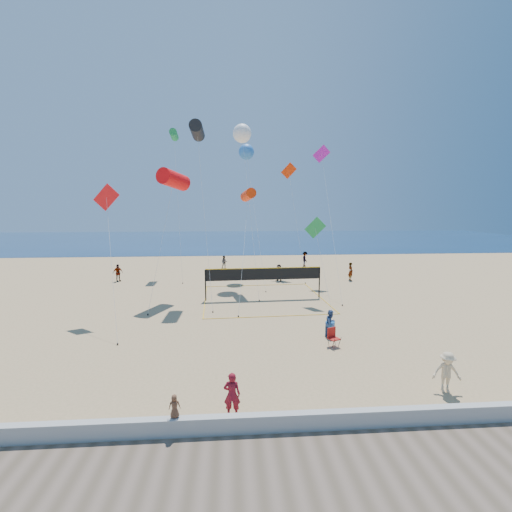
{
  "coord_description": "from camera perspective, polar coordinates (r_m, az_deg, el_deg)",
  "views": [
    {
      "loc": [
        -0.43,
        -13.1,
        7.23
      ],
      "look_at": [
        0.67,
        2.0,
        5.02
      ],
      "focal_mm": 24.0,
      "sensor_mm": 36.0,
      "label": 1
    }
  ],
  "objects": [
    {
      "name": "far_person_1",
      "position": [
        33.38,
        3.82,
        -2.81
      ],
      "size": [
        1.44,
        1.41,
        1.65
      ],
      "primitive_type": "imported",
      "rotation": [
        0.0,
        0.0,
        -0.77
      ],
      "color": "gray",
      "rests_on": "ground"
    },
    {
      "name": "kite_8",
      "position": [
        39.6,
        -13.51,
        19.03
      ],
      "size": [
        1.84,
        7.48,
        15.32
      ],
      "rotation": [
        0.0,
        0.0,
        0.04
      ],
      "color": "green",
      "rests_on": "ground"
    },
    {
      "name": "far_person_4",
      "position": [
        42.02,
        8.16,
        -0.48
      ],
      "size": [
        0.71,
        1.18,
        1.79
      ],
      "primitive_type": "imported",
      "rotation": [
        0.0,
        0.0,
        1.61
      ],
      "color": "gray",
      "rests_on": "ground"
    },
    {
      "name": "kite_5",
      "position": [
        34.12,
        11.03,
        15.17
      ],
      "size": [
        1.72,
        9.81,
        13.08
      ],
      "rotation": [
        0.0,
        0.0,
        0.11
      ],
      "color": "#DB1CC5",
      "rests_on": "ground"
    },
    {
      "name": "kite_4",
      "position": [
        26.1,
        9.93,
        4.12
      ],
      "size": [
        1.45,
        4.25,
        6.48
      ],
      "rotation": [
        0.0,
        0.0,
        -0.4
      ],
      "color": "green",
      "rests_on": "ground"
    },
    {
      "name": "ocean",
      "position": [
        75.45,
        -3.8,
        2.77
      ],
      "size": [
        140.0,
        50.0,
        0.03
      ],
      "primitive_type": "cube",
      "color": "navy",
      "rests_on": "ground"
    },
    {
      "name": "volleyball_net",
      "position": [
        26.88,
        1.26,
        -3.6
      ],
      "size": [
        9.64,
        9.5,
        2.47
      ],
      "rotation": [
        0.0,
        0.0,
        0.04
      ],
      "color": "black",
      "rests_on": "ground"
    },
    {
      "name": "bystander_b",
      "position": [
        15.95,
        29.21,
        -16.54
      ],
      "size": [
        1.16,
        0.82,
        1.63
      ],
      "primitive_type": "imported",
      "rotation": [
        0.0,
        0.0,
        -0.22
      ],
      "color": "beige",
      "rests_on": "ground"
    },
    {
      "name": "kite_1",
      "position": [
        28.39,
        -9.79,
        19.89
      ],
      "size": [
        1.78,
        6.1,
        13.65
      ],
      "rotation": [
        0.0,
        0.0,
        -0.02
      ],
      "color": "black",
      "rests_on": "ground"
    },
    {
      "name": "toddler",
      "position": [
        12.06,
        -13.43,
        -23.17
      ],
      "size": [
        0.39,
        0.28,
        0.75
      ],
      "primitive_type": "imported",
      "rotation": [
        0.0,
        0.0,
        3.26
      ],
      "color": "brown",
      "rests_on": "seawall"
    },
    {
      "name": "seawall",
      "position": [
        12.26,
        -1.58,
        -26.14
      ],
      "size": [
        32.0,
        0.3,
        0.6
      ],
      "primitive_type": "cube",
      "color": "#ABABA6",
      "rests_on": "ground"
    },
    {
      "name": "kite_0",
      "position": [
        27.93,
        -13.55,
        12.27
      ],
      "size": [
        2.46,
        6.61,
        10.11
      ],
      "rotation": [
        0.0,
        0.0,
        -0.43
      ],
      "color": "#F80A0D",
      "rests_on": "ground"
    },
    {
      "name": "boardwalk",
      "position": [
        10.86,
        -1.0,
        -33.36
      ],
      "size": [
        32.0,
        3.6,
        0.03
      ],
      "primitive_type": "cube",
      "color": "brown",
      "rests_on": "ground"
    },
    {
      "name": "far_person_3",
      "position": [
        40.26,
        -5.3,
        -1.03
      ],
      "size": [
        0.75,
        0.6,
        1.49
      ],
      "primitive_type": "imported",
      "rotation": [
        0.0,
        0.0,
        -0.05
      ],
      "color": "gray",
      "rests_on": "ground"
    },
    {
      "name": "woman",
      "position": [
        12.73,
        -4.02,
        -22.06
      ],
      "size": [
        0.61,
        0.43,
        1.6
      ],
      "primitive_type": "imported",
      "rotation": [
        0.0,
        0.0,
        3.05
      ],
      "color": "maroon",
      "rests_on": "ground"
    },
    {
      "name": "far_person_0",
      "position": [
        35.8,
        -22.04,
        -2.62
      ],
      "size": [
        1.02,
        0.95,
        1.68
      ],
      "primitive_type": "imported",
      "rotation": [
        0.0,
        0.0,
        0.7
      ],
      "color": "gray",
      "rests_on": "ground"
    },
    {
      "name": "kite_6",
      "position": [
        34.42,
        -2.34,
        19.73
      ],
      "size": [
        2.0,
        9.27,
        14.95
      ],
      "rotation": [
        0.0,
        0.0,
        0.13
      ],
      "color": "white",
      "rests_on": "ground"
    },
    {
      "name": "kite_9",
      "position": [
        37.09,
        5.63,
        13.05
      ],
      "size": [
        1.62,
        5.99,
        11.83
      ],
      "rotation": [
        0.0,
        0.0,
        -0.25
      ],
      "color": "#FF3508",
      "rests_on": "ground"
    },
    {
      "name": "camp_chair",
      "position": [
        18.69,
        12.68,
        -12.88
      ],
      "size": [
        0.67,
        0.77,
        1.08
      ],
      "rotation": [
        0.0,
        0.0,
        0.42
      ],
      "color": "#A71813",
      "rests_on": "ground"
    },
    {
      "name": "kite_7",
      "position": [
        36.72,
        -1.62,
        16.95
      ],
      "size": [
        2.26,
        9.08,
        13.56
      ],
      "rotation": [
        0.0,
        0.0,
        0.26
      ],
      "color": "blue",
      "rests_on": "ground"
    },
    {
      "name": "ground",
      "position": [
        14.97,
        -2.13,
        -20.6
      ],
      "size": [
        120.0,
        120.0,
        0.0
      ],
      "primitive_type": "plane",
      "color": "tan",
      "rests_on": "ground"
    },
    {
      "name": "kite_3",
      "position": [
        24.17,
        -23.61,
        8.1
      ],
      "size": [
        2.95,
        5.69,
        8.69
      ],
      "rotation": [
        0.0,
        0.0,
        0.03
      ],
      "color": "red",
      "rests_on": "ground"
    },
    {
      "name": "bystander_a",
      "position": [
        19.93,
        12.35,
        -10.88
      ],
      "size": [
        0.93,
        0.91,
        1.51
      ],
      "primitive_type": "imported",
      "rotation": [
        0.0,
        0.0,
        0.71
      ],
      "color": "#314B7B",
      "rests_on": "ground"
    },
    {
      "name": "kite_2",
      "position": [
        29.93,
        -1.31,
        10.13
      ],
      "size": [
        1.79,
        9.31,
        8.79
      ],
      "rotation": [
        0.0,
        0.0,
        0.22
      ],
      "color": "#FF3508",
      "rests_on": "ground"
    },
    {
      "name": "far_person_2",
      "position": [
        34.92,
        15.49,
        -2.5
      ],
      "size": [
        0.5,
        0.69,
        1.77
      ],
      "primitive_type": "imported",
      "rotation": [
        0.0,
        0.0,
        1.69
      ],
      "color": "gray",
      "rests_on": "ground"
    },
    {
      "name": "trash_barrel",
      "position": [
        20.14,
        12.22,
        -11.75
      ],
      "size": [
        0.55,
        0.55,
        0.79
      ],
      "primitive_type": "cylinder",
      "rotation": [
        0.0,
        0.0,
        -0.04
      ],
      "color": "#165391",
      "rests_on": "ground"
    }
  ]
}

